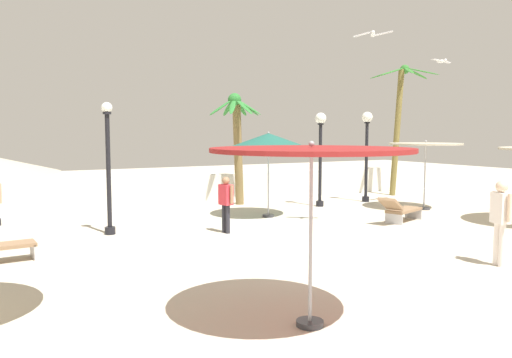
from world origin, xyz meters
The scene contains 15 objects.
ground_plane centered at (0.00, 0.00, 0.00)m, with size 56.00×56.00×0.00m, color beige.
boundary_wall centered at (0.00, 8.21, 0.55)m, with size 25.20×0.30×1.10m, color silver.
patio_umbrella_0 centered at (1.26, 4.36, 2.45)m, with size 2.49×2.49×2.73m.
patio_umbrella_1 centered at (6.87, 3.12, 2.20)m, with size 2.48×2.48×2.43m.
patio_umbrella_4 centered at (-2.85, -3.93, 2.40)m, with size 2.79×2.79×2.60m.
palm_tree_0 centered at (1.65, 7.38, 2.64)m, with size 2.13×2.13×4.15m.
palm_tree_1 centered at (9.09, 6.70, 3.58)m, with size 2.98×2.68×5.58m.
lamp_post_1 centered at (-3.84, 3.97, 1.85)m, with size 0.29×0.29×3.49m.
lamp_post_2 centered at (4.09, 5.50, 2.26)m, with size 0.41×0.41×3.41m.
lamp_post_3 centered at (6.42, 5.67, 2.33)m, with size 0.41×0.41×3.49m.
lounge_chair_0 centered at (4.26, 1.60, 0.40)m, with size 1.94×1.13×0.83m.
guest_0 centered at (-1.05, 2.64, 0.91)m, with size 0.32×0.55×1.52m.
guest_3 centered at (2.38, -3.09, 1.06)m, with size 0.33×0.54×1.75m.
seagull_0 centered at (2.66, 1.16, 5.35)m, with size 0.89×0.78×0.15m.
seagull_1 centered at (8.00, 3.56, 5.27)m, with size 1.21×0.42×0.14m.
Camera 1 is at (-6.85, -9.69, 2.72)m, focal length 35.88 mm.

